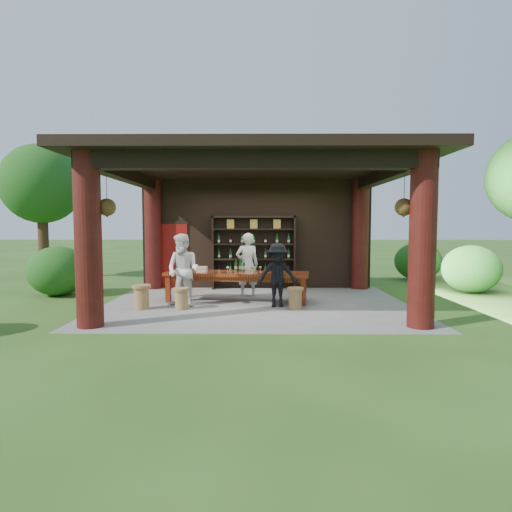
{
  "coord_description": "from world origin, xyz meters",
  "views": [
    {
      "loc": [
        0.08,
        -10.44,
        1.94
      ],
      "look_at": [
        0.0,
        0.4,
        1.15
      ],
      "focal_mm": 30.0,
      "sensor_mm": 36.0,
      "label": 1
    }
  ],
  "objects_px": {
    "host": "(247,265)",
    "guest_man": "(278,275)",
    "wine_shelf": "(254,252)",
    "tasting_table": "(237,276)",
    "guest_woman": "(183,270)",
    "stool_near_left": "(181,298)",
    "stool_far_left": "(141,296)",
    "napkin_basket": "(202,269)",
    "stool_near_right": "(295,298)"
  },
  "relations": [
    {
      "from": "guest_woman",
      "to": "napkin_basket",
      "type": "relative_size",
      "value": 6.67
    },
    {
      "from": "stool_far_left",
      "to": "tasting_table",
      "type": "bearing_deg",
      "value": 25.2
    },
    {
      "from": "stool_near_right",
      "to": "guest_woman",
      "type": "height_order",
      "value": "guest_woman"
    },
    {
      "from": "wine_shelf",
      "to": "guest_woman",
      "type": "xyz_separation_m",
      "value": [
        -1.64,
        -2.81,
        -0.24
      ]
    },
    {
      "from": "wine_shelf",
      "to": "host",
      "type": "distance_m",
      "value": 1.33
    },
    {
      "from": "tasting_table",
      "to": "stool_far_left",
      "type": "relative_size",
      "value": 6.6
    },
    {
      "from": "stool_near_right",
      "to": "guest_woman",
      "type": "relative_size",
      "value": 0.29
    },
    {
      "from": "guest_woman",
      "to": "tasting_table",
      "type": "bearing_deg",
      "value": 52.52
    },
    {
      "from": "guest_man",
      "to": "napkin_basket",
      "type": "relative_size",
      "value": 5.8
    },
    {
      "from": "host",
      "to": "guest_man",
      "type": "xyz_separation_m",
      "value": [
        0.76,
        -1.55,
        -0.11
      ]
    },
    {
      "from": "stool_near_left",
      "to": "stool_far_left",
      "type": "relative_size",
      "value": 0.88
    },
    {
      "from": "tasting_table",
      "to": "guest_man",
      "type": "distance_m",
      "value": 1.23
    },
    {
      "from": "stool_near_left",
      "to": "guest_woman",
      "type": "bearing_deg",
      "value": 92.26
    },
    {
      "from": "napkin_basket",
      "to": "wine_shelf",
      "type": "bearing_deg",
      "value": 58.69
    },
    {
      "from": "host",
      "to": "guest_woman",
      "type": "bearing_deg",
      "value": 34.15
    },
    {
      "from": "napkin_basket",
      "to": "tasting_table",
      "type": "bearing_deg",
      "value": -1.13
    },
    {
      "from": "host",
      "to": "guest_woman",
      "type": "relative_size",
      "value": 0.99
    },
    {
      "from": "tasting_table",
      "to": "guest_man",
      "type": "height_order",
      "value": "guest_man"
    },
    {
      "from": "wine_shelf",
      "to": "guest_man",
      "type": "bearing_deg",
      "value": -78.1
    },
    {
      "from": "stool_near_right",
      "to": "guest_woman",
      "type": "xyz_separation_m",
      "value": [
        -2.64,
        0.31,
        0.6
      ]
    },
    {
      "from": "wine_shelf",
      "to": "tasting_table",
      "type": "distance_m",
      "value": 2.22
    },
    {
      "from": "guest_woman",
      "to": "guest_man",
      "type": "bearing_deg",
      "value": 23.11
    },
    {
      "from": "host",
      "to": "stool_far_left",
      "type": "bearing_deg",
      "value": 26.21
    },
    {
      "from": "stool_far_left",
      "to": "guest_man",
      "type": "bearing_deg",
      "value": 5.51
    },
    {
      "from": "guest_man",
      "to": "tasting_table",
      "type": "bearing_deg",
      "value": 142.91
    },
    {
      "from": "stool_near_left",
      "to": "guest_woman",
      "type": "xyz_separation_m",
      "value": [
        -0.01,
        0.35,
        0.6
      ]
    },
    {
      "from": "wine_shelf",
      "to": "tasting_table",
      "type": "height_order",
      "value": "wine_shelf"
    },
    {
      "from": "host",
      "to": "napkin_basket",
      "type": "distance_m",
      "value": 1.39
    },
    {
      "from": "stool_far_left",
      "to": "host",
      "type": "bearing_deg",
      "value": 37.79
    },
    {
      "from": "guest_woman",
      "to": "napkin_basket",
      "type": "distance_m",
      "value": 0.78
    },
    {
      "from": "tasting_table",
      "to": "guest_woman",
      "type": "relative_size",
      "value": 2.14
    },
    {
      "from": "wine_shelf",
      "to": "host",
      "type": "height_order",
      "value": "wine_shelf"
    },
    {
      "from": "host",
      "to": "wine_shelf",
      "type": "bearing_deg",
      "value": -108.75
    },
    {
      "from": "wine_shelf",
      "to": "host",
      "type": "bearing_deg",
      "value": -97.17
    },
    {
      "from": "stool_near_left",
      "to": "stool_near_right",
      "type": "relative_size",
      "value": 1.0
    },
    {
      "from": "tasting_table",
      "to": "host",
      "type": "xyz_separation_m",
      "value": [
        0.24,
        0.84,
        0.23
      ]
    },
    {
      "from": "wine_shelf",
      "to": "guest_woman",
      "type": "relative_size",
      "value": 1.45
    },
    {
      "from": "stool_far_left",
      "to": "napkin_basket",
      "type": "height_order",
      "value": "napkin_basket"
    },
    {
      "from": "stool_near_left",
      "to": "stool_far_left",
      "type": "height_order",
      "value": "stool_far_left"
    },
    {
      "from": "wine_shelf",
      "to": "host",
      "type": "xyz_separation_m",
      "value": [
        -0.16,
        -1.29,
        -0.25
      ]
    },
    {
      "from": "wine_shelf",
      "to": "tasting_table",
      "type": "bearing_deg",
      "value": -100.63
    },
    {
      "from": "tasting_table",
      "to": "host",
      "type": "distance_m",
      "value": 0.9
    },
    {
      "from": "stool_near_left",
      "to": "napkin_basket",
      "type": "xyz_separation_m",
      "value": [
        0.34,
        1.05,
        0.56
      ]
    },
    {
      "from": "wine_shelf",
      "to": "stool_far_left",
      "type": "bearing_deg",
      "value": -129.05
    },
    {
      "from": "host",
      "to": "guest_man",
      "type": "height_order",
      "value": "host"
    },
    {
      "from": "stool_near_left",
      "to": "stool_far_left",
      "type": "bearing_deg",
      "value": 179.12
    },
    {
      "from": "stool_far_left",
      "to": "guest_man",
      "type": "xyz_separation_m",
      "value": [
        3.15,
        0.3,
        0.46
      ]
    },
    {
      "from": "stool_far_left",
      "to": "guest_man",
      "type": "relative_size",
      "value": 0.37
    },
    {
      "from": "stool_near_left",
      "to": "napkin_basket",
      "type": "distance_m",
      "value": 1.23
    },
    {
      "from": "stool_near_left",
      "to": "host",
      "type": "relative_size",
      "value": 0.29
    }
  ]
}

